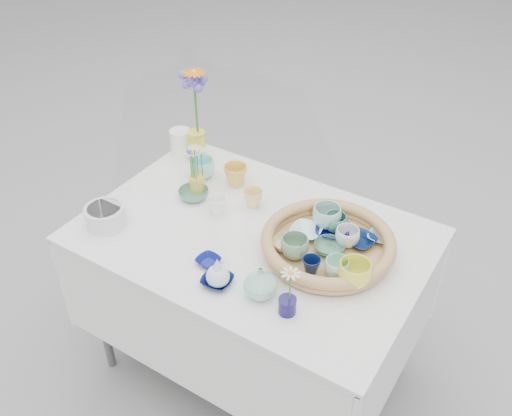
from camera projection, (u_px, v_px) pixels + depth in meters
The scene contains 34 objects.
ground at pixel (254, 364), 2.57m from camera, with size 80.00×80.00×0.00m, color gray.
display_table at pixel (254, 364), 2.57m from camera, with size 1.26×0.86×0.77m, color silver, non-canonical shape.
wicker_tray at pixel (328, 244), 2.00m from camera, with size 0.47×0.47×0.08m, color #A4783F, non-canonical shape.
tray_ceramic_0 at pixel (332, 231), 2.07m from camera, with size 0.12×0.12×0.03m, color #06125C.
tray_ceramic_1 at pixel (360, 241), 2.03m from camera, with size 0.11×0.11×0.03m, color #061740.
tray_ceramic_2 at pixel (355, 274), 1.85m from camera, with size 0.11×0.11×0.09m, color #E4E93F.
tray_ceramic_3 at pixel (329, 248), 1.99m from camera, with size 0.11×0.11×0.03m, color #44795F.
tray_ceramic_4 at pixel (295, 247), 1.96m from camera, with size 0.10×0.10×0.08m, color gray.
tray_ceramic_5 at pixel (306, 232), 2.07m from camera, with size 0.11×0.11×0.03m, color #BFEEE3.
tray_ceramic_6 at pixel (327, 217), 2.09m from camera, with size 0.11×0.11×0.08m, color #A7D2C7.
tray_ceramic_7 at pixel (347, 237), 2.01m from camera, with size 0.09×0.09×0.07m, color white.
tray_ceramic_8 at pixel (380, 237), 2.05m from camera, with size 0.09×0.09×0.02m, color #9BBEDB.
tray_ceramic_9 at pixel (311, 265), 1.90m from camera, with size 0.06×0.06×0.06m, color #07153B.
tray_ceramic_10 at pixel (286, 244), 2.01m from camera, with size 0.10×0.10×0.03m, color #D8BE74.
tray_ceramic_11 at pixel (337, 268), 1.89m from camera, with size 0.08×0.08×0.07m, color #93DECA.
tray_ceramic_12 at pixel (336, 223), 2.08m from camera, with size 0.08×0.08×0.07m, color #429171.
loose_ceramic_0 at pixel (236, 175), 2.34m from camera, with size 0.10×0.10×0.09m, color gold.
loose_ceramic_1 at pixel (253, 198), 2.23m from camera, with size 0.08×0.08×0.07m, color #EFCF77.
loose_ceramic_2 at pixel (194, 194), 2.28m from camera, with size 0.12×0.12×0.04m, color #468366.
loose_ceramic_3 at pixel (217, 205), 2.19m from camera, with size 0.07×0.07×0.07m, color white.
loose_ceramic_4 at pixel (208, 261), 1.98m from camera, with size 0.08×0.08×0.02m, color navy.
loose_ceramic_5 at pixel (202, 168), 2.39m from camera, with size 0.10×0.10×0.08m, color #8CDDD7.
loose_ceramic_6 at pixel (217, 281), 1.89m from camera, with size 0.10×0.10×0.03m, color #081344.
fluted_bowl at pixel (105, 216), 2.13m from camera, with size 0.15×0.15×0.08m, color silver, non-canonical shape.
bud_vase_paleblue at pixel (218, 272), 1.86m from camera, with size 0.08×0.08×0.12m, color silver, non-canonical shape.
bud_vase_seafoam at pixel (261, 282), 1.83m from camera, with size 0.11×0.11×0.11m, color #8BC9B5.
bud_vase_cobalt at pixel (287, 306), 1.78m from camera, with size 0.06×0.06×0.06m, color #140E46.
single_daisy at pixel (290, 287), 1.73m from camera, with size 0.07×0.07×0.13m, color white, non-canonical shape.
tall_vase_yellow at pixel (197, 146), 2.47m from camera, with size 0.08×0.08×0.14m, color yellow.
gerbera at pixel (196, 104), 2.34m from camera, with size 0.11×0.11×0.29m, color orange, non-canonical shape.
hydrangea at pixel (196, 107), 2.37m from camera, with size 0.09×0.09×0.31m, color #5B55B7, non-canonical shape.
white_pitcher at pixel (181, 143), 2.51m from camera, with size 0.13×0.09×0.12m, color white, non-canonical shape.
daisy_cup at pixel (197, 184), 2.31m from camera, with size 0.06×0.06×0.07m, color gold.
daisy_posy at pixel (195, 161), 2.24m from camera, with size 0.08×0.08×0.15m, color white, non-canonical shape.
Camera 1 is at (0.88, -1.37, 2.11)m, focal length 40.00 mm.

